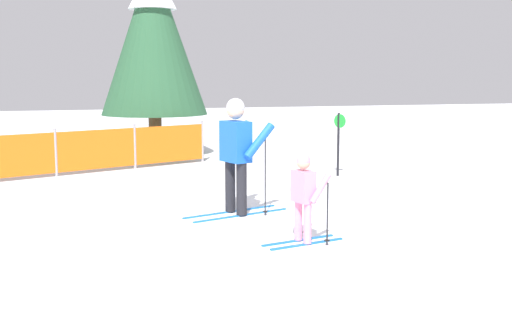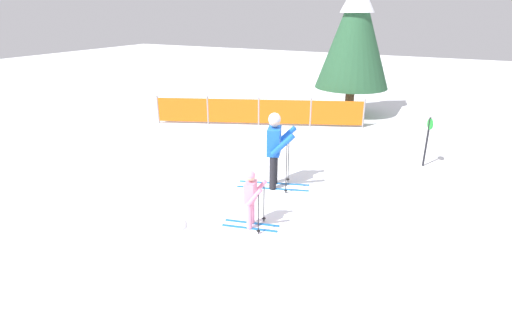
# 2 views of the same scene
# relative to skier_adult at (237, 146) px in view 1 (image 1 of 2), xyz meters

# --- Properties ---
(ground_plane) EXTENTS (60.00, 60.00, 0.00)m
(ground_plane) POSITION_rel_skier_adult_xyz_m (-0.28, -0.24, -1.03)
(ground_plane) COLOR white
(skier_adult) EXTENTS (1.66, 0.91, 1.73)m
(skier_adult) POSITION_rel_skier_adult_xyz_m (0.00, 0.00, 0.00)
(skier_adult) COLOR #1966B2
(skier_adult) RESTS_ON ground_plane
(skier_child) EXTENTS (1.08, 0.55, 1.12)m
(skier_child) POSITION_rel_skier_adult_xyz_m (0.36, -1.84, -0.38)
(skier_child) COLOR #1966B2
(skier_child) RESTS_ON ground_plane
(safety_fence) EXTENTS (6.70, 2.73, 0.99)m
(safety_fence) POSITION_rel_skier_adult_xyz_m (-2.63, 4.47, -0.54)
(safety_fence) COLOR gray
(safety_fence) RESTS_ON ground_plane
(conifer_far) EXTENTS (2.68, 2.68, 4.98)m
(conifer_far) POSITION_rel_skier_adult_xyz_m (-0.22, 7.38, 2.05)
(conifer_far) COLOR #4C3823
(conifer_far) RESTS_ON ground_plane
(trail_marker) EXTENTS (0.15, 0.25, 1.29)m
(trail_marker) POSITION_rel_skier_adult_xyz_m (2.92, 2.91, -0.22)
(trail_marker) COLOR black
(trail_marker) RESTS_ON ground_plane
(snow_mound) EXTENTS (0.78, 0.66, 0.31)m
(snow_mound) POSITION_rel_skier_adult_xyz_m (-1.07, -2.54, -1.03)
(snow_mound) COLOR white
(snow_mound) RESTS_ON ground_plane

